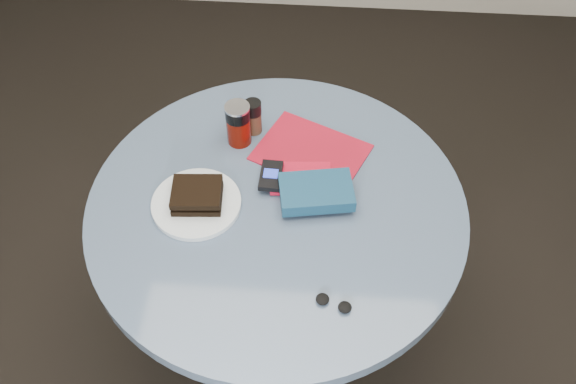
# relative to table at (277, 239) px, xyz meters

# --- Properties ---
(ground) EXTENTS (4.00, 4.00, 0.00)m
(ground) POSITION_rel_table_xyz_m (0.00, 0.00, -0.59)
(ground) COLOR black
(ground) RESTS_ON ground
(table) EXTENTS (1.00, 1.00, 0.75)m
(table) POSITION_rel_table_xyz_m (0.00, 0.00, 0.00)
(table) COLOR black
(table) RESTS_ON ground
(plate) EXTENTS (0.27, 0.27, 0.01)m
(plate) POSITION_rel_table_xyz_m (-0.21, -0.02, 0.17)
(plate) COLOR white
(plate) RESTS_ON table
(sandwich) EXTENTS (0.13, 0.12, 0.04)m
(sandwich) POSITION_rel_table_xyz_m (-0.20, -0.02, 0.20)
(sandwich) COLOR black
(sandwich) RESTS_ON plate
(soda_can) EXTENTS (0.09, 0.09, 0.13)m
(soda_can) POSITION_rel_table_xyz_m (-0.12, 0.22, 0.23)
(soda_can) COLOR #5D0E04
(soda_can) RESTS_ON table
(pepper_grinder) EXTENTS (0.05, 0.05, 0.11)m
(pepper_grinder) POSITION_rel_table_xyz_m (-0.09, 0.26, 0.22)
(pepper_grinder) COLOR #3E281A
(pepper_grinder) RESTS_ON table
(magazine) EXTENTS (0.35, 0.32, 0.01)m
(magazine) POSITION_rel_table_xyz_m (0.08, 0.19, 0.17)
(magazine) COLOR maroon
(magazine) RESTS_ON table
(red_book) EXTENTS (0.17, 0.12, 0.01)m
(red_book) POSITION_rel_table_xyz_m (0.06, 0.08, 0.18)
(red_book) COLOR red
(red_book) RESTS_ON magazine
(novel) EXTENTS (0.21, 0.15, 0.04)m
(novel) POSITION_rel_table_xyz_m (0.10, 0.02, 0.20)
(novel) COLOR navy
(novel) RESTS_ON red_book
(mp3_player) EXTENTS (0.06, 0.10, 0.02)m
(mp3_player) POSITION_rel_table_xyz_m (-0.02, 0.07, 0.19)
(mp3_player) COLOR black
(mp3_player) RESTS_ON red_book
(headphones) EXTENTS (0.09, 0.06, 0.02)m
(headphones) POSITION_rel_table_xyz_m (0.16, -0.29, 0.17)
(headphones) COLOR black
(headphones) RESTS_ON table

